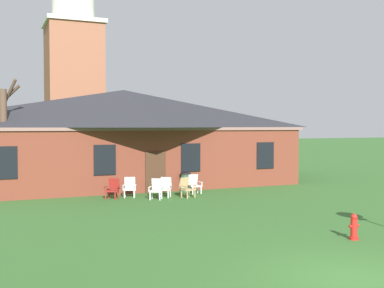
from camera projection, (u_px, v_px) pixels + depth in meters
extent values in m
plane|color=#336028|center=(355.00, 279.00, 10.75)|extent=(200.00, 200.00, 0.00)
cube|color=brown|center=(124.00, 156.00, 29.14)|extent=(18.42, 10.00, 3.20)
cube|color=#835E55|center=(124.00, 128.00, 29.07)|extent=(18.79, 10.20, 0.16)
pyramid|color=#28282D|center=(124.00, 109.00, 29.03)|extent=(19.16, 10.40, 2.25)
cube|color=black|center=(5.00, 163.00, 21.81)|extent=(1.10, 0.06, 1.50)
cube|color=black|center=(105.00, 160.00, 23.61)|extent=(1.10, 0.06, 1.50)
cube|color=black|center=(191.00, 157.00, 25.40)|extent=(1.10, 0.06, 1.50)
cube|color=black|center=(265.00, 155.00, 27.20)|extent=(1.10, 0.06, 1.50)
cube|color=#422819|center=(156.00, 172.00, 24.66)|extent=(1.10, 0.06, 2.10)
cube|color=#93563D|center=(74.00, 95.00, 43.91)|extent=(4.80, 4.80, 12.57)
cube|color=silver|center=(73.00, 24.00, 43.66)|extent=(5.18, 5.18, 0.36)
cylinder|color=silver|center=(73.00, 10.00, 43.61)|extent=(3.80, 3.80, 2.20)
cube|color=maroon|center=(115.00, 196.00, 22.20)|extent=(0.07, 0.07, 0.36)
cube|color=maroon|center=(106.00, 196.00, 22.28)|extent=(0.07, 0.07, 0.36)
cube|color=maroon|center=(118.00, 195.00, 22.64)|extent=(0.07, 0.07, 0.36)
cube|color=maroon|center=(109.00, 194.00, 22.72)|extent=(0.07, 0.07, 0.36)
cube|color=maroon|center=(112.00, 191.00, 22.45)|extent=(0.74, 0.73, 0.05)
cube|color=maroon|center=(114.00, 184.00, 22.75)|extent=(0.53, 0.44, 0.54)
cube|color=maroon|center=(118.00, 187.00, 22.38)|extent=(0.30, 0.43, 0.03)
cube|color=maroon|center=(117.00, 190.00, 22.22)|extent=(0.06, 0.06, 0.22)
cube|color=maroon|center=(106.00, 187.00, 22.48)|extent=(0.30, 0.43, 0.03)
cube|color=maroon|center=(105.00, 189.00, 22.32)|extent=(0.06, 0.06, 0.22)
cube|color=white|center=(134.00, 194.00, 22.81)|extent=(0.06, 0.06, 0.36)
cube|color=white|center=(124.00, 194.00, 22.78)|extent=(0.06, 0.06, 0.36)
cube|color=white|center=(135.00, 193.00, 23.25)|extent=(0.06, 0.06, 0.36)
cube|color=white|center=(125.00, 193.00, 23.22)|extent=(0.06, 0.06, 0.36)
cube|color=white|center=(129.00, 189.00, 23.01)|extent=(0.68, 0.67, 0.05)
cube|color=white|center=(130.00, 182.00, 23.31)|extent=(0.55, 0.35, 0.54)
cube|color=white|center=(136.00, 185.00, 23.00)|extent=(0.21, 0.46, 0.03)
cube|color=white|center=(135.00, 188.00, 22.85)|extent=(0.05, 0.05, 0.22)
cube|color=white|center=(123.00, 185.00, 22.97)|extent=(0.21, 0.46, 0.03)
cube|color=white|center=(123.00, 188.00, 22.81)|extent=(0.05, 0.05, 0.22)
cube|color=white|center=(160.00, 196.00, 22.12)|extent=(0.07, 0.07, 0.36)
cube|color=white|center=(150.00, 196.00, 22.18)|extent=(0.07, 0.07, 0.36)
cube|color=white|center=(162.00, 195.00, 22.55)|extent=(0.07, 0.07, 0.36)
cube|color=white|center=(152.00, 195.00, 22.61)|extent=(0.07, 0.07, 0.36)
cube|color=white|center=(156.00, 191.00, 22.36)|extent=(0.73, 0.72, 0.05)
cube|color=white|center=(157.00, 184.00, 22.65)|extent=(0.54, 0.42, 0.54)
cube|color=white|center=(162.00, 187.00, 22.29)|extent=(0.29, 0.43, 0.03)
cube|color=white|center=(161.00, 190.00, 22.14)|extent=(0.05, 0.05, 0.22)
cube|color=white|center=(150.00, 187.00, 22.37)|extent=(0.29, 0.43, 0.03)
cube|color=white|center=(149.00, 190.00, 22.21)|extent=(0.05, 0.05, 0.22)
cube|color=silver|center=(168.00, 194.00, 22.72)|extent=(0.07, 0.07, 0.36)
cube|color=silver|center=(159.00, 194.00, 22.81)|extent=(0.07, 0.07, 0.36)
cube|color=silver|center=(170.00, 193.00, 23.15)|extent=(0.07, 0.07, 0.36)
cube|color=silver|center=(161.00, 193.00, 23.24)|extent=(0.07, 0.07, 0.36)
cube|color=silver|center=(165.00, 189.00, 22.97)|extent=(0.74, 0.73, 0.05)
cube|color=silver|center=(166.00, 182.00, 23.26)|extent=(0.53, 0.45, 0.54)
cube|color=silver|center=(170.00, 186.00, 22.89)|extent=(0.31, 0.42, 0.03)
cube|color=silver|center=(170.00, 188.00, 22.73)|extent=(0.06, 0.06, 0.22)
cube|color=silver|center=(159.00, 185.00, 23.00)|extent=(0.31, 0.42, 0.03)
cube|color=silver|center=(158.00, 188.00, 22.84)|extent=(0.06, 0.06, 0.22)
cube|color=tan|center=(195.00, 194.00, 22.88)|extent=(0.06, 0.06, 0.36)
cube|color=tan|center=(187.00, 195.00, 22.59)|extent=(0.06, 0.06, 0.36)
cube|color=tan|center=(189.00, 193.00, 23.22)|extent=(0.06, 0.06, 0.36)
cube|color=tan|center=(181.00, 194.00, 22.92)|extent=(0.06, 0.06, 0.36)
cube|color=tan|center=(188.00, 190.00, 22.90)|extent=(0.67, 0.66, 0.05)
cube|color=tan|center=(184.00, 183.00, 23.12)|extent=(0.55, 0.33, 0.54)
cube|color=tan|center=(193.00, 185.00, 23.06)|extent=(0.19, 0.47, 0.03)
cube|color=tan|center=(195.00, 188.00, 22.94)|extent=(0.05, 0.05, 0.22)
cube|color=tan|center=(184.00, 186.00, 22.69)|extent=(0.19, 0.47, 0.03)
cube|color=tan|center=(186.00, 189.00, 22.57)|extent=(0.05, 0.05, 0.22)
cube|color=white|center=(201.00, 190.00, 24.15)|extent=(0.05, 0.05, 0.36)
cube|color=white|center=(193.00, 191.00, 23.98)|extent=(0.05, 0.05, 0.36)
cube|color=white|center=(198.00, 189.00, 24.56)|extent=(0.05, 0.05, 0.36)
cube|color=white|center=(189.00, 190.00, 24.38)|extent=(0.05, 0.05, 0.36)
cube|color=white|center=(195.00, 186.00, 24.26)|extent=(0.54, 0.52, 0.05)
cube|color=white|center=(193.00, 180.00, 24.54)|extent=(0.51, 0.19, 0.54)
cube|color=white|center=(201.00, 182.00, 24.35)|extent=(0.06, 0.47, 0.03)
cube|color=white|center=(202.00, 185.00, 24.20)|extent=(0.04, 0.04, 0.22)
cube|color=white|center=(190.00, 183.00, 24.12)|extent=(0.06, 0.47, 0.03)
cube|color=white|center=(191.00, 185.00, 23.98)|extent=(0.04, 0.04, 0.22)
cylinder|color=brown|center=(4.00, 142.00, 24.09)|extent=(0.36, 0.36, 5.29)
cylinder|color=brown|center=(10.00, 91.00, 24.35)|extent=(0.68, 0.92, 1.18)
cylinder|color=brown|center=(10.00, 95.00, 24.54)|extent=(1.08, 0.85, 1.03)
cylinder|color=brown|center=(2.00, 133.00, 23.41)|extent=(1.47, 0.35, 1.06)
cylinder|color=red|center=(354.00, 238.00, 14.47)|extent=(0.28, 0.28, 0.08)
cylinder|color=red|center=(354.00, 228.00, 14.46)|extent=(0.20, 0.20, 0.55)
sphere|color=red|center=(354.00, 217.00, 14.45)|extent=(0.20, 0.20, 0.20)
cylinder|color=red|center=(351.00, 226.00, 14.41)|extent=(0.10, 0.08, 0.08)
cylinder|color=red|center=(357.00, 226.00, 14.51)|extent=(0.10, 0.08, 0.08)
cylinder|color=#335638|center=(186.00, 183.00, 25.05)|extent=(0.52, 0.52, 0.90)
cylinder|color=black|center=(186.00, 174.00, 25.03)|extent=(0.56, 0.56, 0.08)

